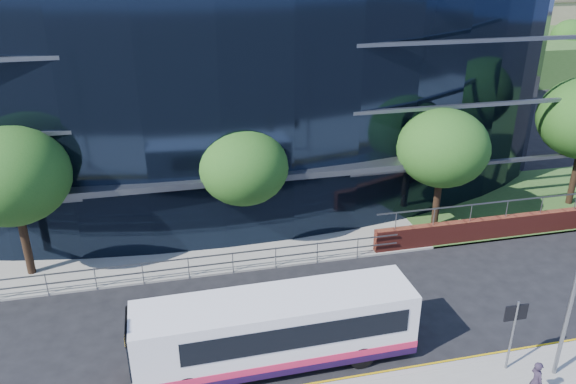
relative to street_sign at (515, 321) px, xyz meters
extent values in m
plane|color=black|center=(-4.50, 1.59, -2.15)|extent=(200.00, 200.00, 0.00)
cube|color=gray|center=(-4.50, 0.59, -2.07)|extent=(80.00, 0.25, 0.16)
cube|color=gold|center=(-4.50, 0.79, -2.14)|extent=(80.00, 0.08, 0.01)
cube|color=gold|center=(-4.50, 0.94, -2.14)|extent=(80.00, 0.08, 0.01)
cube|color=gray|center=(-10.50, 12.59, -2.10)|extent=(50.00, 8.00, 0.10)
cube|color=black|center=(-8.50, 25.59, 5.85)|extent=(38.00, 16.00, 16.00)
cube|color=#595E66|center=(-8.50, 11.09, 1.55)|extent=(22.00, 1.20, 0.30)
cube|color=slate|center=(-12.50, 8.59, -1.10)|extent=(24.00, 0.05, 0.05)
cube|color=slate|center=(-12.50, 8.59, -1.55)|extent=(24.00, 0.05, 0.05)
cylinder|color=slate|center=(-12.50, 8.59, -1.60)|extent=(0.04, 0.04, 1.10)
cube|color=#2D511E|center=(27.50, 57.59, -0.15)|extent=(60.00, 42.00, 4.00)
cylinder|color=slate|center=(0.00, -0.01, -0.60)|extent=(0.08, 0.08, 2.80)
cube|color=black|center=(0.00, 0.01, 0.35)|extent=(0.85, 0.06, 0.60)
cylinder|color=black|center=(-17.50, 10.59, -0.50)|extent=(0.36, 0.36, 3.30)
ellipsoid|color=#1A4C15|center=(-17.50, 10.59, 2.73)|extent=(4.95, 4.95, 4.21)
cylinder|color=black|center=(-7.50, 11.09, -0.72)|extent=(0.36, 0.36, 2.86)
ellipsoid|color=#1A4C15|center=(-7.50, 11.09, 2.08)|extent=(4.29, 4.29, 3.65)
cylinder|color=black|center=(2.50, 10.59, -0.61)|extent=(0.36, 0.36, 3.08)
ellipsoid|color=#1A4C15|center=(2.50, 10.59, 2.40)|extent=(4.62, 4.62, 3.93)
cylinder|color=black|center=(11.50, 11.59, -0.39)|extent=(0.36, 0.36, 3.52)
cylinder|color=black|center=(19.50, 41.59, -0.61)|extent=(0.36, 0.36, 3.08)
ellipsoid|color=#1A4C15|center=(19.50, 41.59, 2.40)|extent=(4.62, 4.62, 3.93)
cylinder|color=black|center=(35.50, 43.59, -0.72)|extent=(0.36, 0.36, 2.86)
ellipsoid|color=#1A4C15|center=(35.50, 43.59, 2.08)|extent=(4.29, 4.29, 3.65)
cube|color=silver|center=(-7.80, 2.33, -0.65)|extent=(9.91, 2.39, 2.38)
cube|color=#1E0D36|center=(-7.80, 2.33, -1.70)|extent=(9.93, 2.44, 0.27)
cube|color=#D01E48|center=(-7.80, 2.33, -1.43)|extent=(9.93, 2.44, 0.27)
cube|color=black|center=(-7.26, 2.34, -0.31)|extent=(7.93, 2.41, 0.90)
cube|color=black|center=(-12.77, 2.25, -0.53)|extent=(0.11, 1.93, 1.39)
cube|color=black|center=(-12.78, 2.25, 0.29)|extent=(0.13, 1.84, 0.36)
cube|color=yellow|center=(-12.82, 2.48, 0.29)|extent=(0.05, 0.99, 0.20)
cube|color=black|center=(-12.77, 2.25, -1.75)|extent=(0.13, 2.16, 0.22)
cylinder|color=black|center=(-4.91, 1.37, -1.70)|extent=(0.90, 0.28, 0.90)
imported|color=#2B2132|center=(0.00, -1.53, -1.25)|extent=(0.38, 0.56, 1.51)
camera|label=1|loc=(-11.02, -13.48, 11.73)|focal=35.00mm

